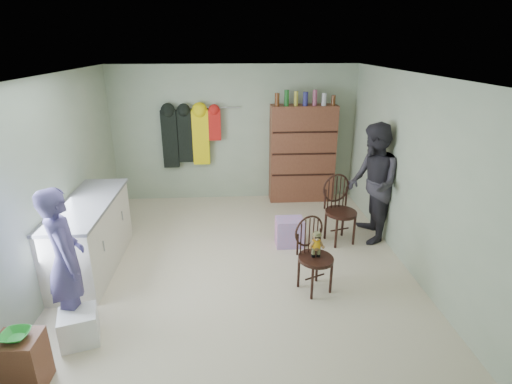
{
  "coord_description": "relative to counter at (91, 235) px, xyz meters",
  "views": [
    {
      "loc": [
        -0.08,
        -4.85,
        2.85
      ],
      "look_at": [
        0.25,
        0.2,
        0.95
      ],
      "focal_mm": 28.0,
      "sensor_mm": 36.0,
      "label": 1
    }
  ],
  "objects": [
    {
      "name": "bowl",
      "position": [
        0.03,
        -2.01,
        0.07
      ],
      "size": [
        0.23,
        0.23,
        0.06
      ],
      "primitive_type": "imported",
      "color": "green",
      "rests_on": "stool"
    },
    {
      "name": "plastic_tub",
      "position": [
        0.31,
        -1.47,
        -0.3
      ],
      "size": [
        0.44,
        0.43,
        0.34
      ],
      "primitive_type": "cube",
      "rotation": [
        0.0,
        0.0,
        0.29
      ],
      "color": "white",
      "rests_on": "ground"
    },
    {
      "name": "coat_rack",
      "position": [
        1.12,
        2.38,
        0.78
      ],
      "size": [
        1.42,
        0.12,
        1.09
      ],
      "color": "#99999E",
      "rests_on": "ground"
    },
    {
      "name": "room_walls",
      "position": [
        1.95,
        0.53,
        1.11
      ],
      "size": [
        5.0,
        5.0,
        5.0
      ],
      "color": "#A5B496",
      "rests_on": "ground"
    },
    {
      "name": "person_left",
      "position": [
        0.19,
        -1.22,
        0.32
      ],
      "size": [
        0.61,
        0.69,
        1.58
      ],
      "primitive_type": "imported",
      "rotation": [
        0.0,
        0.0,
        2.08
      ],
      "color": "#4D457F",
      "rests_on": "ground"
    },
    {
      "name": "ground_plane",
      "position": [
        1.95,
        0.0,
        -0.47
      ],
      "size": [
        5.0,
        5.0,
        0.0
      ],
      "primitive_type": "plane",
      "color": "beige",
      "rests_on": "ground"
    },
    {
      "name": "chair_front",
      "position": [
        2.84,
        -0.69,
        0.05
      ],
      "size": [
        0.55,
        0.55,
        0.93
      ],
      "rotation": [
        0.0,
        0.0,
        0.42
      ],
      "color": "#321811",
      "rests_on": "ground"
    },
    {
      "name": "person_right",
      "position": [
        3.95,
        0.57,
        0.43
      ],
      "size": [
        0.76,
        0.93,
        1.8
      ],
      "primitive_type": "imported",
      "rotation": [
        0.0,
        0.0,
        -1.67
      ],
      "color": "#2D2B33",
      "rests_on": "ground"
    },
    {
      "name": "chair_far",
      "position": [
        3.47,
        0.55,
        0.08
      ],
      "size": [
        0.57,
        0.57,
        1.03
      ],
      "rotation": [
        0.0,
        0.0,
        0.29
      ],
      "color": "#321811",
      "rests_on": "ground"
    },
    {
      "name": "dresser",
      "position": [
        3.2,
        2.3,
        0.44
      ],
      "size": [
        1.2,
        0.39,
        2.08
      ],
      "color": "brown",
      "rests_on": "ground"
    },
    {
      "name": "striped_bag",
      "position": [
        2.71,
        0.44,
        -0.26
      ],
      "size": [
        0.4,
        0.31,
        0.42
      ],
      "primitive_type": "cube",
      "rotation": [
        0.0,
        0.0,
        0.01
      ],
      "color": "pink",
      "rests_on": "ground"
    },
    {
      "name": "counter",
      "position": [
        0.0,
        0.0,
        0.0
      ],
      "size": [
        0.64,
        1.86,
        0.94
      ],
      "color": "silver",
      "rests_on": "ground"
    },
    {
      "name": "stool",
      "position": [
        0.03,
        -2.01,
        -0.21
      ],
      "size": [
        0.36,
        0.31,
        0.52
      ],
      "primitive_type": "cube",
      "color": "brown",
      "rests_on": "ground"
    }
  ]
}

